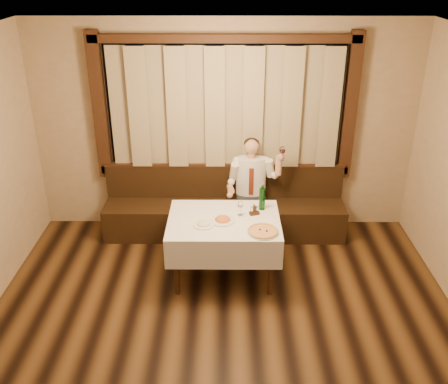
{
  "coord_description": "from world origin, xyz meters",
  "views": [
    {
      "loc": [
        0.03,
        -3.25,
        3.48
      ],
      "look_at": [
        0.0,
        1.9,
        1.0
      ],
      "focal_mm": 40.0,
      "sensor_mm": 36.0,
      "label": 1
    }
  ],
  "objects_px": {
    "banquette": "(224,211)",
    "pasta_cream": "(204,223)",
    "pasta_red": "(223,218)",
    "cruet_caddy": "(254,211)",
    "green_bottle": "(262,198)",
    "seated_man": "(252,182)",
    "dining_table": "(224,227)",
    "pizza": "(263,231)"
  },
  "relations": [
    {
      "from": "dining_table",
      "to": "green_bottle",
      "type": "height_order",
      "value": "green_bottle"
    },
    {
      "from": "dining_table",
      "to": "seated_man",
      "type": "height_order",
      "value": "seated_man"
    },
    {
      "from": "banquette",
      "to": "green_bottle",
      "type": "bearing_deg",
      "value": -60.23
    },
    {
      "from": "cruet_caddy",
      "to": "seated_man",
      "type": "distance_m",
      "value": 0.83
    },
    {
      "from": "pasta_red",
      "to": "cruet_caddy",
      "type": "height_order",
      "value": "cruet_caddy"
    },
    {
      "from": "banquette",
      "to": "green_bottle",
      "type": "xyz_separation_m",
      "value": [
        0.44,
        -0.78,
        0.59
      ]
    },
    {
      "from": "pasta_cream",
      "to": "green_bottle",
      "type": "bearing_deg",
      "value": 30.39
    },
    {
      "from": "cruet_caddy",
      "to": "pasta_cream",
      "type": "bearing_deg",
      "value": -174.43
    },
    {
      "from": "dining_table",
      "to": "pasta_cream",
      "type": "xyz_separation_m",
      "value": [
        -0.22,
        -0.14,
        0.14
      ]
    },
    {
      "from": "pasta_cream",
      "to": "pizza",
      "type": "bearing_deg",
      "value": -13.54
    },
    {
      "from": "pizza",
      "to": "cruet_caddy",
      "type": "xyz_separation_m",
      "value": [
        -0.07,
        0.41,
        0.03
      ]
    },
    {
      "from": "pizza",
      "to": "pasta_cream",
      "type": "bearing_deg",
      "value": 166.46
    },
    {
      "from": "seated_man",
      "to": "pizza",
      "type": "bearing_deg",
      "value": -86.79
    },
    {
      "from": "banquette",
      "to": "green_bottle",
      "type": "distance_m",
      "value": 1.07
    },
    {
      "from": "green_bottle",
      "to": "cruet_caddy",
      "type": "height_order",
      "value": "green_bottle"
    },
    {
      "from": "pasta_red",
      "to": "pasta_cream",
      "type": "relative_size",
      "value": 1.18
    },
    {
      "from": "dining_table",
      "to": "cruet_caddy",
      "type": "xyz_separation_m",
      "value": [
        0.35,
        0.11,
        0.15
      ]
    },
    {
      "from": "banquette",
      "to": "pizza",
      "type": "distance_m",
      "value": 1.46
    },
    {
      "from": "pasta_cream",
      "to": "cruet_caddy",
      "type": "relative_size",
      "value": 1.96
    },
    {
      "from": "green_bottle",
      "to": "pasta_cream",
      "type": "bearing_deg",
      "value": -149.61
    },
    {
      "from": "banquette",
      "to": "green_bottle",
      "type": "relative_size",
      "value": 9.76
    },
    {
      "from": "banquette",
      "to": "pasta_red",
      "type": "height_order",
      "value": "banquette"
    },
    {
      "from": "dining_table",
      "to": "pasta_cream",
      "type": "bearing_deg",
      "value": -147.08
    },
    {
      "from": "banquette",
      "to": "pasta_cream",
      "type": "distance_m",
      "value": 1.28
    },
    {
      "from": "pizza",
      "to": "seated_man",
      "type": "bearing_deg",
      "value": 93.21
    },
    {
      "from": "green_bottle",
      "to": "seated_man",
      "type": "distance_m",
      "value": 0.7
    },
    {
      "from": "dining_table",
      "to": "cruet_caddy",
      "type": "bearing_deg",
      "value": 17.41
    },
    {
      "from": "banquette",
      "to": "cruet_caddy",
      "type": "xyz_separation_m",
      "value": [
        0.35,
        -0.91,
        0.49
      ]
    },
    {
      "from": "dining_table",
      "to": "pasta_red",
      "type": "xyz_separation_m",
      "value": [
        -0.01,
        -0.05,
        0.14
      ]
    },
    {
      "from": "banquette",
      "to": "seated_man",
      "type": "height_order",
      "value": "seated_man"
    },
    {
      "from": "banquette",
      "to": "seated_man",
      "type": "distance_m",
      "value": 0.61
    },
    {
      "from": "pasta_cream",
      "to": "green_bottle",
      "type": "distance_m",
      "value": 0.78
    },
    {
      "from": "banquette",
      "to": "pasta_cream",
      "type": "xyz_separation_m",
      "value": [
        -0.22,
        -1.17,
        0.48
      ]
    },
    {
      "from": "green_bottle",
      "to": "seated_man",
      "type": "relative_size",
      "value": 0.24
    },
    {
      "from": "pasta_red",
      "to": "seated_man",
      "type": "distance_m",
      "value": 1.05
    },
    {
      "from": "banquette",
      "to": "pasta_cream",
      "type": "bearing_deg",
      "value": -100.82
    },
    {
      "from": "banquette",
      "to": "dining_table",
      "type": "distance_m",
      "value": 1.08
    },
    {
      "from": "cruet_caddy",
      "to": "banquette",
      "type": "bearing_deg",
      "value": 92.57
    },
    {
      "from": "pizza",
      "to": "pasta_red",
      "type": "bearing_deg",
      "value": 149.75
    },
    {
      "from": "dining_table",
      "to": "pasta_cream",
      "type": "height_order",
      "value": "pasta_cream"
    },
    {
      "from": "dining_table",
      "to": "cruet_caddy",
      "type": "height_order",
      "value": "cruet_caddy"
    },
    {
      "from": "dining_table",
      "to": "seated_man",
      "type": "relative_size",
      "value": 0.94
    }
  ]
}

